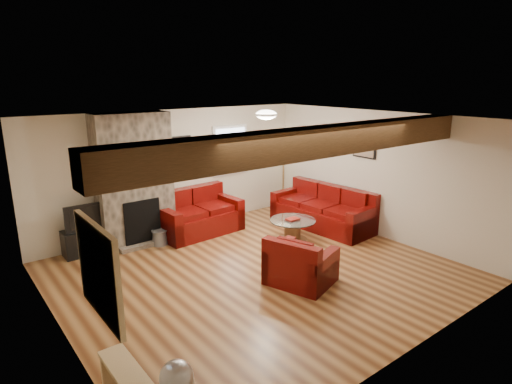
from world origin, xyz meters
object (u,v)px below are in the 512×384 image
coffee_table (292,230)px  armchair_red (301,259)px  sofa_three (322,207)px  television (88,216)px  tv_cabinet (90,240)px  loveseat (199,212)px  floor_lamp (284,149)px

coffee_table → armchair_red: bearing=-128.4°
sofa_three → television: size_ratio=2.65×
coffee_table → tv_cabinet: bearing=150.9°
loveseat → television: 2.14m
armchair_red → floor_lamp: 4.22m
sofa_three → coffee_table: size_ratio=2.50×
armchair_red → television: size_ratio=1.11×
armchair_red → loveseat: bearing=-16.3°
loveseat → floor_lamp: size_ratio=1.00×
sofa_three → armchair_red: bearing=-57.7°
loveseat → tv_cabinet: size_ratio=1.79×
television → floor_lamp: size_ratio=0.50×
sofa_three → coffee_table: 1.12m
floor_lamp → sofa_three: bearing=-101.1°
sofa_three → tv_cabinet: sofa_three is taller
coffee_table → floor_lamp: floor_lamp is taller
coffee_table → television: television is taller
loveseat → armchair_red: size_ratio=1.79×
coffee_table → floor_lamp: (1.39, 1.86, 1.22)m
loveseat → armchair_red: loveseat is taller
loveseat → coffee_table: (1.20, -1.54, -0.23)m
sofa_three → loveseat: (-2.27, 1.31, 0.01)m
loveseat → coffee_table: loveseat is taller
sofa_three → floor_lamp: size_ratio=1.33×
coffee_table → television: size_ratio=1.06×
tv_cabinet → floor_lamp: bearing=0.2°
coffee_table → loveseat: bearing=127.9°
loveseat → floor_lamp: (2.59, 0.32, 0.99)m
floor_lamp → television: bearing=-179.8°
floor_lamp → coffee_table: bearing=-126.8°
loveseat → sofa_three: bearing=-33.2°
coffee_table → floor_lamp: size_ratio=0.53×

